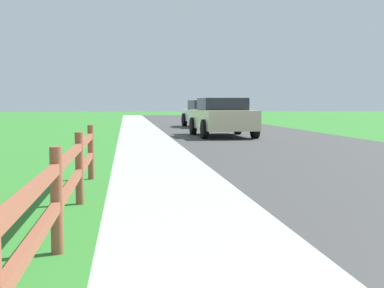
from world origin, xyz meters
TOP-DOWN VIEW (x-y plane):
  - ground_plane at (0.00, 25.00)m, footprint 120.00×120.00m
  - road_asphalt at (3.50, 27.00)m, footprint 7.00×66.00m
  - curb_concrete at (-3.00, 27.00)m, footprint 6.00×66.00m
  - grass_verge at (-4.50, 27.00)m, footprint 5.00×66.00m
  - rail_fence at (-2.32, 5.14)m, footprint 0.11×9.51m
  - parked_suv_beige at (2.11, 21.57)m, footprint 2.26×4.52m
  - parked_car_white at (2.69, 30.14)m, footprint 2.35×4.37m

SIDE VIEW (x-z plane):
  - ground_plane at x=0.00m, z-range 0.00..0.00m
  - road_asphalt at x=3.50m, z-range 0.00..0.01m
  - curb_concrete at x=-3.00m, z-range 0.00..0.01m
  - grass_verge at x=-4.50m, z-range 0.00..0.01m
  - rail_fence at x=-2.32m, z-range 0.08..1.03m
  - parked_car_white at x=2.69m, z-range 0.01..1.50m
  - parked_suv_beige at x=2.11m, z-range 0.02..1.55m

